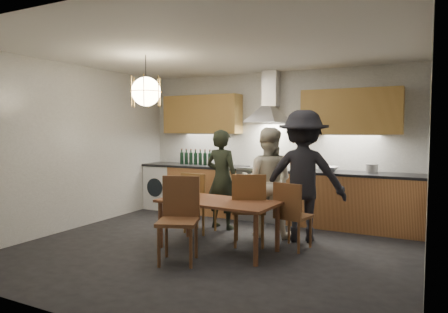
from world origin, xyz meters
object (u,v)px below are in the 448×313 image
at_px(person_mid, 267,182).
at_px(person_left, 222,179).
at_px(person_right, 303,176).
at_px(mixing_bowl, 328,169).
at_px(dining_table, 218,206).
at_px(chair_front, 179,213).
at_px(chair_back_left, 197,199).
at_px(wine_bottles, 196,157).
at_px(stock_pot, 372,169).

bearing_deg(person_mid, person_left, -19.09).
bearing_deg(person_right, person_mid, -14.53).
bearing_deg(mixing_bowl, dining_table, -117.17).
height_order(dining_table, chair_front, chair_front).
bearing_deg(dining_table, person_right, 50.43).
bearing_deg(chair_front, chair_back_left, 89.60).
distance_m(chair_back_left, mixing_bowl, 2.19).
distance_m(person_left, mixing_bowl, 1.73).
xyz_separation_m(chair_back_left, mixing_bowl, (1.67, 1.35, 0.41)).
bearing_deg(chair_front, wine_bottles, 95.53).
xyz_separation_m(person_right, stock_pot, (0.79, 1.08, 0.04)).
relative_size(dining_table, person_mid, 0.99).
height_order(person_right, wine_bottles, person_right).
relative_size(chair_front, stock_pot, 5.43).
distance_m(stock_pot, wine_bottles, 3.19).
bearing_deg(mixing_bowl, person_right, -97.39).
height_order(person_right, stock_pot, person_right).
relative_size(person_left, person_mid, 0.98).
bearing_deg(person_mid, dining_table, 58.73).
height_order(chair_back_left, person_mid, person_mid).
xyz_separation_m(person_mid, wine_bottles, (-1.87, 1.04, 0.24)).
bearing_deg(dining_table, person_left, 118.17).
relative_size(stock_pot, wine_bottles, 0.27).
distance_m(person_left, person_right, 1.36).
bearing_deg(person_mid, wine_bottles, -41.24).
bearing_deg(chair_front, mixing_bowl, 42.44).
relative_size(person_right, mixing_bowl, 5.54).
relative_size(person_left, person_right, 0.85).
height_order(dining_table, mixing_bowl, mixing_bowl).
distance_m(chair_back_left, wine_bottles, 1.72).
relative_size(dining_table, person_right, 0.86).
bearing_deg(stock_pot, person_mid, -141.15).
bearing_deg(chair_back_left, person_right, -164.11).
distance_m(person_mid, wine_bottles, 2.15).
height_order(chair_back_left, wine_bottles, wine_bottles).
xyz_separation_m(person_left, stock_pot, (2.13, 0.97, 0.18)).
distance_m(mixing_bowl, wine_bottles, 2.54).
distance_m(dining_table, mixing_bowl, 2.21).
height_order(stock_pot, wine_bottles, wine_bottles).
xyz_separation_m(chair_front, person_mid, (0.54, 1.52, 0.22)).
distance_m(person_right, wine_bottles, 2.62).
distance_m(dining_table, stock_pot, 2.63).
xyz_separation_m(chair_back_left, wine_bottles, (-0.87, 1.40, 0.52)).
height_order(person_mid, stock_pot, person_mid).
relative_size(chair_front, person_mid, 0.63).
bearing_deg(mixing_bowl, chair_back_left, -140.95).
relative_size(mixing_bowl, wine_bottles, 0.48).
bearing_deg(stock_pot, wine_bottles, -179.51).
relative_size(person_left, mixing_bowl, 4.71).
distance_m(chair_front, stock_pot, 3.21).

